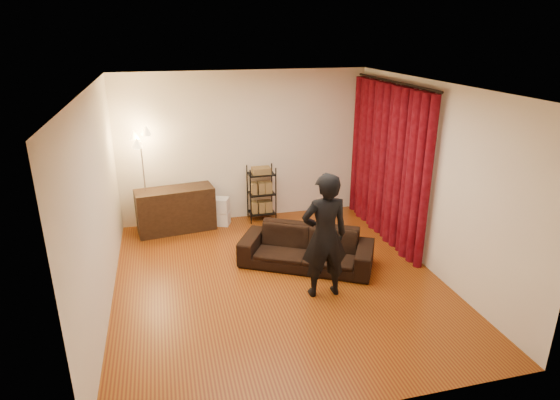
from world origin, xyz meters
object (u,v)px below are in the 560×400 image
object	(u,v)px
person	(325,236)
wire_shelf	(261,193)
media_cabinet	(176,210)
storage_boxes	(221,211)
sofa	(306,248)
floor_lamp	(145,183)

from	to	relation	value
person	wire_shelf	size ratio (longest dim) A/B	1.65
media_cabinet	storage_boxes	xyz separation A→B (m)	(0.79, 0.05, -0.13)
storage_boxes	wire_shelf	distance (m)	0.81
sofa	floor_lamp	size ratio (longest dim) A/B	1.08
media_cabinet	wire_shelf	size ratio (longest dim) A/B	1.29
sofa	wire_shelf	distance (m)	1.96
media_cabinet	floor_lamp	bearing A→B (deg)	169.18
floor_lamp	storage_boxes	bearing A→B (deg)	1.31
media_cabinet	wire_shelf	xyz separation A→B (m)	(1.56, 0.12, 0.13)
person	sofa	bearing A→B (deg)	-90.84
sofa	person	size ratio (longest dim) A/B	1.15
wire_shelf	sofa	bearing A→B (deg)	-72.49
floor_lamp	wire_shelf	bearing A→B (deg)	2.73
person	wire_shelf	world-z (taller)	person
media_cabinet	wire_shelf	world-z (taller)	wire_shelf
media_cabinet	sofa	bearing A→B (deg)	-52.79
storage_boxes	floor_lamp	distance (m)	1.43
storage_boxes	wire_shelf	xyz separation A→B (m)	(0.77, 0.07, 0.26)
storage_boxes	person	bearing A→B (deg)	-69.35
person	media_cabinet	world-z (taller)	person
person	storage_boxes	world-z (taller)	person
person	floor_lamp	world-z (taller)	floor_lamp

